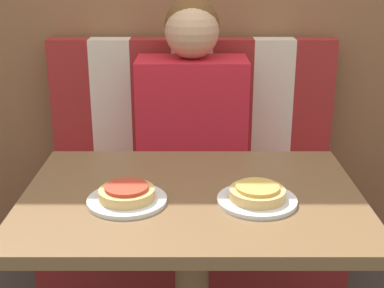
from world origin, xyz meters
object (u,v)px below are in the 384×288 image
Objects in this scene: person at (192,98)px; pizza_left at (127,193)px; pizza_right at (257,193)px; plate_right at (257,200)px; plate_left at (127,200)px.

person reaches higher than pizza_left.
pizza_left and pizza_right have the same top height.
person is 0.77m from pizza_right.
person reaches higher than plate_right.
pizza_right is at bearing -76.82° from person.
plate_left is 0.02m from pizza_left.
pizza_right is (0.00, -0.00, 0.02)m from plate_right.
pizza_left is (-0.18, -0.75, -0.07)m from person.
pizza_left is 0.35m from pizza_right.
plate_left is 0.35m from plate_right.
pizza_left is (-0.35, -0.00, 0.02)m from plate_right.
plate_right is (0.35, 0.00, 0.00)m from plate_left.
person is at bearing 103.18° from plate_right.
pizza_left is at bearing -143.13° from plate_left.
person is at bearing 76.82° from pizza_left.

